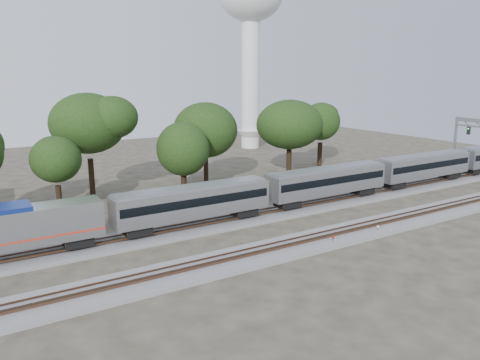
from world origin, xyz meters
name	(u,v)px	position (x,y,z in m)	size (l,w,h in m)	color
ground	(265,237)	(0.00, 0.00, 0.00)	(160.00, 160.00, 0.00)	#383328
track_far	(235,220)	(0.00, 6.00, 0.21)	(160.00, 5.00, 0.73)	slate
track_near	(288,247)	(0.00, -4.00, 0.21)	(160.00, 5.00, 0.73)	slate
train	(424,165)	(33.05, 6.00, 3.24)	(129.80, 3.16, 4.66)	#AAADB1
switch_stand_red	(333,239)	(4.39, -5.48, 0.67)	(0.33, 0.09, 1.04)	#512D19
switch_stand_white	(378,228)	(10.88, -5.33, 0.57)	(0.28, 0.09, 0.90)	#512D19
switch_lever	(340,242)	(5.31, -5.56, 0.15)	(0.50, 0.30, 0.30)	#512D19
water_tower	(251,14)	(31.69, 51.69, 29.20)	(14.24, 14.24, 39.41)	silver
signal_gantry	(477,135)	(45.55, 6.00, 6.95)	(0.66, 7.85, 9.54)	gray
tree_2	(56,160)	(-16.40, 19.19, 6.78)	(6.91, 6.91, 9.75)	black
tree_3	(88,124)	(-11.05, 24.94, 10.19)	(10.37, 10.37, 14.62)	black
tree_4	(183,149)	(-0.33, 18.83, 6.72)	(6.86, 6.86, 9.67)	black
tree_5	(205,130)	(5.31, 23.11, 8.48)	(8.63, 8.63, 12.17)	black
tree_6	(290,125)	(19.26, 21.05, 8.71)	(8.87, 8.87, 12.51)	black
tree_7	(321,122)	(29.92, 25.79, 8.24)	(8.39, 8.39, 11.83)	black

